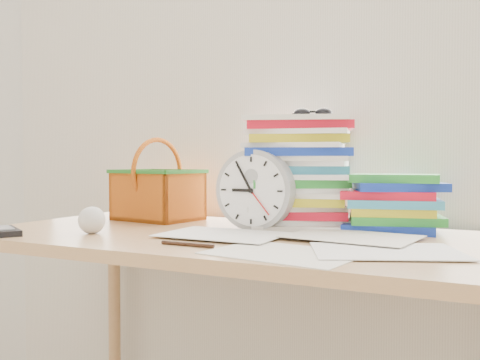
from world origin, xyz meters
The scene contains 11 objects.
curtain centered at (0.00, 1.98, 1.30)m, with size 2.40×0.01×2.50m, color silver.
desk centered at (0.00, 1.60, 0.68)m, with size 1.40×0.70×0.75m.
paper_stack centered at (0.09, 1.83, 0.91)m, with size 0.32×0.26×0.32m, color white, non-canonical shape.
clock centered at (0.02, 1.69, 0.86)m, with size 0.22×0.22×0.04m, color #9C9D9F.
sunglasses centered at (0.13, 1.84, 1.08)m, with size 0.13×0.11×0.03m, color black, non-canonical shape.
book_stack centered at (0.36, 1.84, 0.83)m, with size 0.26×0.20×0.15m, color white, non-canonical shape.
basket centered at (-0.37, 1.79, 0.88)m, with size 0.26×0.20×0.26m, color #CC6113, non-canonical shape.
crumpled_ball centered at (-0.34, 1.44, 0.79)m, with size 0.07×0.07×0.07m, color silver.
pen centered at (0.00, 1.37, 0.75)m, with size 0.01×0.01×0.13m, color black.
calculator centered at (-0.54, 1.32, 0.76)m, with size 0.15×0.07×0.02m, color black.
scattered_papers centered at (0.00, 1.60, 0.76)m, with size 1.26×0.42×0.02m, color white, non-canonical shape.
Camera 1 is at (0.63, 0.36, 0.94)m, focal length 40.00 mm.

